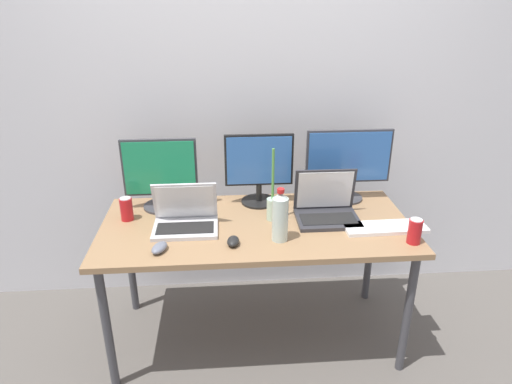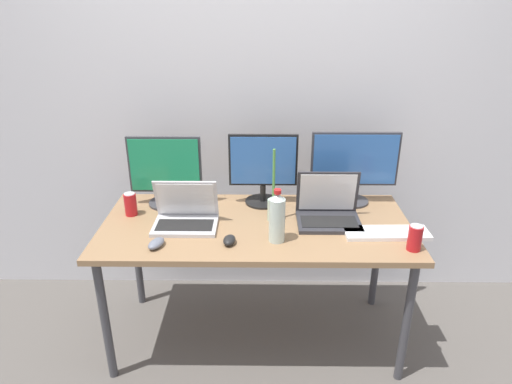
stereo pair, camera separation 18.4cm
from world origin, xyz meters
name	(u,v)px [view 2 (the right image)]	position (x,y,z in m)	size (l,w,h in m)	color
ground_plane	(256,335)	(0.00, 0.00, 0.00)	(16.00, 16.00, 0.00)	#5B5651
wall_back	(257,94)	(0.00, 0.59, 1.30)	(7.00, 0.08, 2.60)	silver
work_desk	(256,234)	(0.00, 0.00, 0.68)	(1.61, 0.75, 0.74)	#424247
monitor_left	(165,171)	(-0.51, 0.24, 0.94)	(0.41, 0.22, 0.40)	#38383D
monitor_center	(263,167)	(0.04, 0.26, 0.96)	(0.38, 0.20, 0.41)	black
monitor_right	(354,165)	(0.55, 0.27, 0.97)	(0.49, 0.20, 0.42)	#38383D
laptop_silver	(186,215)	(-0.36, -0.02, 0.80)	(0.33, 0.23, 0.24)	silver
laptop_secondary	(328,210)	(0.38, 0.04, 0.80)	(0.33, 0.24, 0.26)	#2D2D33
keyboard_main	(387,233)	(0.65, -0.12, 0.75)	(0.42, 0.14, 0.02)	white
mouse_by_keyboard	(229,240)	(-0.13, -0.21, 0.76)	(0.06, 0.09, 0.04)	black
mouse_by_laptop	(156,243)	(-0.47, -0.25, 0.76)	(0.06, 0.11, 0.04)	slate
water_bottle	(277,218)	(0.10, -0.18, 0.87)	(0.08, 0.08, 0.27)	silver
soda_can_near_keyboard	(415,238)	(0.74, -0.26, 0.80)	(0.07, 0.07, 0.13)	red
soda_can_by_laptop	(131,204)	(-0.68, 0.10, 0.80)	(0.07, 0.07, 0.13)	red
bamboo_vase	(273,206)	(0.09, 0.04, 0.82)	(0.06, 0.06, 0.39)	#B2D1B7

